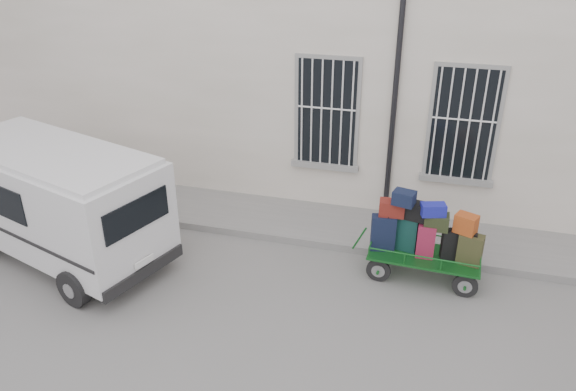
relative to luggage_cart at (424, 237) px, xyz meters
The scene contains 5 objects.
ground 2.18m from the luggage_cart, 154.33° to the right, with size 80.00×80.00×0.00m, color slate.
building 5.41m from the luggage_cart, 111.35° to the left, with size 24.00×5.15×6.00m.
sidewalk 2.38m from the luggage_cart, 143.69° to the left, with size 24.00×1.70×0.15m, color slate.
luggage_cart is the anchor object (origin of this frame).
van 6.67m from the luggage_cart, behind, with size 4.69×3.06×2.20m.
Camera 1 is at (1.78, -7.89, 5.86)m, focal length 35.00 mm.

